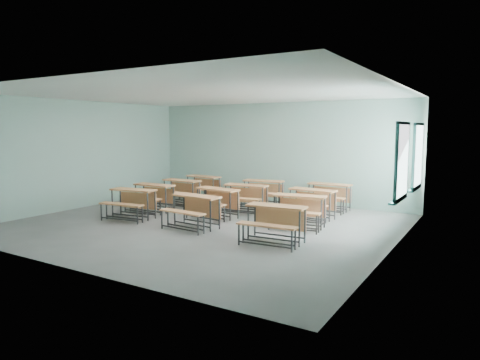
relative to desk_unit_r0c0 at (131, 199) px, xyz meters
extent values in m
cube|color=slate|center=(2.01, 0.50, -0.53)|extent=(9.00, 8.00, 0.02)
cube|color=white|center=(2.01, 0.50, 2.69)|extent=(9.00, 8.00, 0.02)
cube|color=#9AC1B4|center=(2.01, 4.51, 1.08)|extent=(9.00, 0.02, 3.20)
cube|color=#9AC1B4|center=(2.01, -3.51, 1.08)|extent=(9.00, 0.02, 3.20)
cube|color=#9AC1B4|center=(-2.50, 0.50, 1.08)|extent=(0.02, 8.00, 3.20)
cube|color=#9AC1B4|center=(6.52, 0.50, 1.08)|extent=(0.02, 8.00, 3.20)
cube|color=#163F3C|center=(6.48, 3.30, 0.41)|extent=(0.06, 1.20, 0.06)
cube|color=#163F3C|center=(6.48, 3.30, 1.95)|extent=(0.06, 1.20, 0.06)
cube|color=#163F3C|center=(6.48, 2.73, 1.18)|extent=(0.06, 0.06, 1.60)
cube|color=#163F3C|center=(6.48, 3.87, 1.18)|extent=(0.06, 0.06, 1.60)
cube|color=#163F3C|center=(6.48, 3.30, 1.18)|extent=(0.04, 0.04, 1.48)
cube|color=#163F3C|center=(6.48, 3.30, 1.18)|extent=(0.04, 1.08, 0.04)
cube|color=#163F3C|center=(6.44, 3.30, 0.35)|extent=(0.14, 1.28, 0.04)
cube|color=white|center=(6.51, 3.30, 1.18)|extent=(0.01, 1.08, 1.48)
cube|color=#163F3C|center=(6.48, 1.30, 0.41)|extent=(0.06, 1.20, 0.06)
cube|color=#163F3C|center=(6.48, 1.30, 1.95)|extent=(0.06, 1.20, 0.06)
cube|color=#163F3C|center=(6.48, 0.73, 1.18)|extent=(0.06, 0.06, 1.60)
cube|color=#163F3C|center=(6.48, 1.87, 1.18)|extent=(0.06, 0.06, 1.60)
cube|color=#163F3C|center=(6.48, 1.30, 1.18)|extent=(0.04, 0.04, 1.48)
cube|color=#163F3C|center=(6.48, 1.30, 1.18)|extent=(0.04, 1.08, 0.04)
cube|color=#163F3C|center=(6.44, 1.30, 0.35)|extent=(0.14, 1.28, 0.04)
cube|color=white|center=(6.51, 1.30, 1.18)|extent=(0.01, 1.08, 1.48)
cube|color=#CD7D4A|center=(-0.01, 0.11, 0.23)|extent=(1.29, 0.57, 0.04)
cube|color=#CD7D4A|center=(-0.04, 0.30, -0.08)|extent=(1.17, 0.17, 0.43)
cylinder|color=#36393B|center=(-0.56, -0.13, -0.15)|extent=(0.04, 0.04, 0.74)
cylinder|color=#36393B|center=(0.57, 0.02, -0.15)|extent=(0.04, 0.04, 0.74)
cylinder|color=#36393B|center=(-0.60, 0.20, -0.15)|extent=(0.04, 0.04, 0.74)
cylinder|color=#36393B|center=(0.53, 0.35, -0.15)|extent=(0.04, 0.04, 0.74)
cube|color=#36393B|center=(0.01, -0.05, -0.42)|extent=(1.14, 0.18, 0.03)
cube|color=#36393B|center=(-0.04, 0.28, -0.42)|extent=(1.14, 0.18, 0.03)
cube|color=#CD7D4A|center=(0.05, -0.38, -0.07)|extent=(1.27, 0.42, 0.04)
cylinder|color=#36393B|center=(-0.50, -0.55, -0.31)|extent=(0.04, 0.04, 0.43)
cylinder|color=#36393B|center=(0.63, -0.41, -0.31)|extent=(0.04, 0.04, 0.43)
cylinder|color=#36393B|center=(-0.53, -0.36, -0.31)|extent=(0.04, 0.04, 0.43)
cylinder|color=#36393B|center=(0.60, -0.21, -0.31)|extent=(0.04, 0.04, 0.43)
cube|color=#36393B|center=(0.06, -0.48, -0.44)|extent=(1.14, 0.18, 0.03)
cube|color=#36393B|center=(0.04, -0.28, -0.44)|extent=(1.14, 0.18, 0.03)
cube|color=#CD7D4A|center=(2.07, 0.11, 0.23)|extent=(1.28, 0.52, 0.04)
cube|color=#CD7D4A|center=(2.09, 0.30, -0.08)|extent=(1.18, 0.12, 0.43)
cylinder|color=#36393B|center=(1.49, -0.01, -0.15)|extent=(0.04, 0.04, 0.74)
cylinder|color=#36393B|center=(2.62, -0.11, -0.15)|extent=(0.04, 0.04, 0.74)
cylinder|color=#36393B|center=(1.51, 0.32, -0.15)|extent=(0.04, 0.04, 0.74)
cylinder|color=#36393B|center=(2.65, 0.22, -0.15)|extent=(0.04, 0.04, 0.74)
cube|color=#36393B|center=(2.05, -0.06, -0.42)|extent=(1.14, 0.13, 0.03)
cube|color=#36393B|center=(2.08, 0.27, -0.42)|extent=(1.14, 0.13, 0.03)
cube|color=#CD7D4A|center=(2.03, -0.39, -0.07)|extent=(1.26, 0.37, 0.04)
cylinder|color=#36393B|center=(1.45, -0.44, -0.31)|extent=(0.04, 0.04, 0.43)
cylinder|color=#36393B|center=(2.59, -0.54, -0.31)|extent=(0.04, 0.04, 0.43)
cylinder|color=#36393B|center=(1.47, -0.24, -0.31)|extent=(0.04, 0.04, 0.43)
cylinder|color=#36393B|center=(2.60, -0.34, -0.31)|extent=(0.04, 0.04, 0.43)
cube|color=#36393B|center=(2.02, -0.49, -0.44)|extent=(1.14, 0.13, 0.03)
cube|color=#36393B|center=(2.03, -0.29, -0.44)|extent=(1.14, 0.13, 0.03)
cube|color=#CD7D4A|center=(4.30, -0.11, 0.23)|extent=(1.27, 0.49, 0.04)
cube|color=#CD7D4A|center=(4.29, 0.08, -0.08)|extent=(1.18, 0.10, 0.43)
cylinder|color=#36393B|center=(3.75, -0.32, -0.15)|extent=(0.04, 0.04, 0.74)
cylinder|color=#36393B|center=(4.88, -0.24, -0.15)|extent=(0.04, 0.04, 0.74)
cylinder|color=#36393B|center=(3.72, 0.01, -0.15)|extent=(0.04, 0.04, 0.74)
cylinder|color=#36393B|center=(4.86, 0.09, -0.15)|extent=(0.04, 0.04, 0.74)
cube|color=#36393B|center=(4.31, -0.28, -0.42)|extent=(1.14, 0.11, 0.03)
cube|color=#36393B|center=(4.29, 0.05, -0.42)|extent=(1.14, 0.11, 0.03)
cube|color=#CD7D4A|center=(4.34, -0.61, -0.07)|extent=(1.26, 0.34, 0.04)
cylinder|color=#36393B|center=(3.77, -0.75, -0.31)|extent=(0.04, 0.04, 0.43)
cylinder|color=#36393B|center=(4.91, -0.67, -0.31)|extent=(0.04, 0.04, 0.43)
cylinder|color=#36393B|center=(3.76, -0.55, -0.31)|extent=(0.04, 0.04, 0.43)
cylinder|color=#36393B|center=(4.90, -0.48, -0.31)|extent=(0.04, 0.04, 0.43)
cube|color=#36393B|center=(4.34, -0.71, -0.44)|extent=(1.14, 0.11, 0.03)
cube|color=#36393B|center=(4.33, -0.51, -0.44)|extent=(1.14, 0.11, 0.03)
cube|color=#CD7D4A|center=(-0.23, 1.15, 0.23)|extent=(1.24, 0.42, 0.04)
cube|color=#CD7D4A|center=(-0.23, 1.34, -0.08)|extent=(1.18, 0.02, 0.43)
cylinder|color=#36393B|center=(-0.80, 0.98, -0.15)|extent=(0.04, 0.04, 0.74)
cylinder|color=#36393B|center=(0.34, 0.98, -0.15)|extent=(0.04, 0.04, 0.74)
cylinder|color=#36393B|center=(-0.80, 1.31, -0.15)|extent=(0.04, 0.04, 0.74)
cylinder|color=#36393B|center=(0.34, 1.31, -0.15)|extent=(0.04, 0.04, 0.74)
cube|color=#36393B|center=(-0.23, 0.98, -0.42)|extent=(1.14, 0.03, 0.03)
cube|color=#36393B|center=(-0.23, 1.31, -0.42)|extent=(1.14, 0.03, 0.03)
cube|color=#CD7D4A|center=(-0.23, 0.65, -0.07)|extent=(1.24, 0.26, 0.04)
cylinder|color=#36393B|center=(-0.80, 0.55, -0.31)|extent=(0.04, 0.04, 0.43)
cylinder|color=#36393B|center=(0.34, 0.55, -0.31)|extent=(0.04, 0.04, 0.43)
cylinder|color=#36393B|center=(-0.80, 0.75, -0.31)|extent=(0.04, 0.04, 0.43)
cylinder|color=#36393B|center=(0.34, 0.75, -0.31)|extent=(0.04, 0.04, 0.43)
cube|color=#36393B|center=(-0.23, 0.55, -0.44)|extent=(1.14, 0.03, 0.03)
cube|color=#36393B|center=(-0.23, 0.75, -0.44)|extent=(1.14, 0.03, 0.03)
cube|color=#CD7D4A|center=(1.81, 1.38, 0.23)|extent=(1.28, 0.56, 0.04)
cube|color=#CD7D4A|center=(1.84, 1.57, -0.08)|extent=(1.18, 0.16, 0.43)
cylinder|color=#36393B|center=(1.23, 1.28, -0.15)|extent=(0.04, 0.04, 0.74)
cylinder|color=#36393B|center=(2.36, 1.14, -0.15)|extent=(0.04, 0.04, 0.74)
cylinder|color=#36393B|center=(1.27, 1.61, -0.15)|extent=(0.04, 0.04, 0.74)
cylinder|color=#36393B|center=(2.40, 1.47, -0.15)|extent=(0.04, 0.04, 0.74)
cube|color=#36393B|center=(1.79, 1.21, -0.42)|extent=(1.14, 0.17, 0.03)
cube|color=#36393B|center=(1.83, 1.54, -0.42)|extent=(1.14, 0.17, 0.03)
cube|color=#CD7D4A|center=(1.75, 0.88, -0.07)|extent=(1.27, 0.41, 0.04)
cylinder|color=#36393B|center=(1.18, 0.85, -0.31)|extent=(0.04, 0.04, 0.43)
cylinder|color=#36393B|center=(2.31, 0.72, -0.31)|extent=(0.04, 0.04, 0.43)
cylinder|color=#36393B|center=(1.20, 1.05, -0.31)|extent=(0.04, 0.04, 0.43)
cylinder|color=#36393B|center=(2.33, 0.91, -0.31)|extent=(0.04, 0.04, 0.43)
cube|color=#36393B|center=(1.74, 0.79, -0.44)|extent=(1.14, 0.17, 0.03)
cube|color=#36393B|center=(1.77, 0.98, -0.44)|extent=(1.14, 0.17, 0.03)
cube|color=#CD7D4A|center=(4.17, 1.43, 0.23)|extent=(1.29, 0.56, 0.04)
cube|color=#CD7D4A|center=(4.14, 1.62, -0.08)|extent=(1.18, 0.16, 0.43)
cylinder|color=#36393B|center=(3.62, 1.19, -0.15)|extent=(0.04, 0.04, 0.74)
cylinder|color=#36393B|center=(4.75, 1.33, -0.15)|extent=(0.04, 0.04, 0.74)
cylinder|color=#36393B|center=(3.58, 1.52, -0.15)|extent=(0.04, 0.04, 0.74)
cylinder|color=#36393B|center=(4.71, 1.66, -0.15)|extent=(0.04, 0.04, 0.74)
cube|color=#36393B|center=(4.19, 1.26, -0.42)|extent=(1.14, 0.17, 0.03)
cube|color=#36393B|center=(4.15, 1.59, -0.42)|extent=(1.14, 0.17, 0.03)
cube|color=#CD7D4A|center=(4.23, 0.93, -0.07)|extent=(1.27, 0.41, 0.04)
cylinder|color=#36393B|center=(3.67, 0.77, -0.31)|extent=(0.04, 0.04, 0.43)
cylinder|color=#36393B|center=(4.81, 0.90, -0.31)|extent=(0.04, 0.04, 0.43)
cylinder|color=#36393B|center=(3.65, 0.96, -0.31)|extent=(0.04, 0.04, 0.43)
cylinder|color=#36393B|center=(4.78, 1.10, -0.31)|extent=(0.04, 0.04, 0.43)
cube|color=#36393B|center=(4.24, 0.84, -0.44)|extent=(1.14, 0.17, 0.03)
cube|color=#36393B|center=(4.22, 1.03, -0.44)|extent=(1.14, 0.17, 0.03)
cube|color=#CD7D4A|center=(-0.24, 2.41, 0.23)|extent=(1.25, 0.43, 0.04)
cube|color=#CD7D4A|center=(-0.24, 2.60, -0.08)|extent=(1.18, 0.04, 0.43)
cylinder|color=#36393B|center=(-0.81, 2.25, -0.15)|extent=(0.04, 0.04, 0.74)
cylinder|color=#36393B|center=(0.33, 2.24, -0.15)|extent=(0.04, 0.04, 0.74)
cylinder|color=#36393B|center=(-0.81, 2.58, -0.15)|extent=(0.04, 0.04, 0.74)
cylinder|color=#36393B|center=(0.33, 2.57, -0.15)|extent=(0.04, 0.04, 0.74)
cube|color=#36393B|center=(-0.24, 2.24, -0.42)|extent=(1.14, 0.05, 0.03)
cube|color=#36393B|center=(-0.24, 2.58, -0.42)|extent=(1.14, 0.05, 0.03)
cube|color=#CD7D4A|center=(-0.25, 1.91, -0.07)|extent=(1.25, 0.28, 0.04)
cylinder|color=#36393B|center=(-0.82, 1.82, -0.31)|extent=(0.04, 0.04, 0.43)
cylinder|color=#36393B|center=(0.32, 1.81, -0.31)|extent=(0.04, 0.04, 0.43)
cylinder|color=#36393B|center=(-0.82, 2.02, -0.31)|extent=(0.04, 0.04, 0.43)
cylinder|color=#36393B|center=(0.33, 2.00, -0.31)|extent=(0.04, 0.04, 0.43)
cube|color=#36393B|center=(-0.25, 1.81, -0.44)|extent=(1.14, 0.05, 0.03)
cube|color=#36393B|center=(-0.24, 2.01, -0.44)|extent=(1.14, 0.05, 0.03)
cube|color=#CD7D4A|center=(2.07, 2.47, 0.23)|extent=(1.28, 0.55, 0.04)
cube|color=#CD7D4A|center=(2.05, 2.66, -0.08)|extent=(1.18, 0.16, 0.43)
cylinder|color=#36393B|center=(1.52, 2.24, -0.15)|extent=(0.04, 0.04, 0.74)
cylinder|color=#36393B|center=(2.65, 2.37, -0.15)|extent=(0.04, 0.04, 0.74)
cylinder|color=#36393B|center=(1.48, 2.57, -0.15)|extent=(0.04, 0.04, 0.74)
cylinder|color=#36393B|center=(2.62, 2.70, -0.15)|extent=(0.04, 0.04, 0.74)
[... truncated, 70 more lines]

